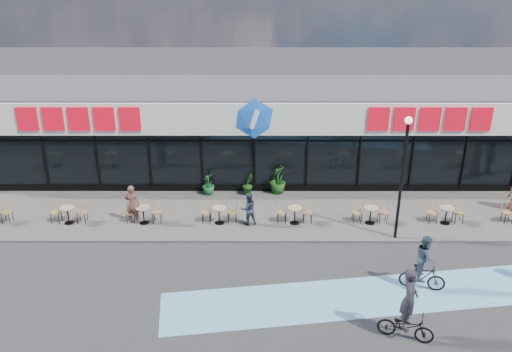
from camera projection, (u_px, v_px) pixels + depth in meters
The scene contains 18 objects.
ground at pixel (254, 271), 17.92m from camera, with size 120.00×120.00×0.00m, color #28282B.
sidewalk at pixel (254, 214), 22.08m from camera, with size 44.00×5.00×0.10m, color #635E58.
bike_lane at pixel (374, 296), 16.53m from camera, with size 14.00×2.20×0.01m, color #66A1C2.
building at pixel (255, 129), 26.26m from camera, with size 30.60×6.57×4.75m.
lamp_post at pixel (403, 168), 18.90m from camera, with size 0.28×0.28×5.00m.
bistro_set_1 at pixel (69, 212), 21.09m from camera, with size 1.54×0.62×0.90m.
bistro_set_2 at pixel (144, 212), 21.09m from camera, with size 1.54×0.62×0.90m.
bistro_set_3 at pixel (219, 212), 21.09m from camera, with size 1.54×0.62×0.90m.
bistro_set_4 at pixel (295, 212), 21.08m from camera, with size 1.54×0.62×0.90m.
bistro_set_5 at pixel (370, 213), 21.08m from camera, with size 1.54×0.62×0.90m.
bistro_set_6 at pixel (446, 213), 21.08m from camera, with size 1.54×0.62×0.90m.
potted_plant_left at pixel (208, 184), 23.80m from camera, with size 0.59×0.59×1.05m, color #185424.
potted_plant_mid at pixel (248, 184), 23.77m from camera, with size 0.57×0.46×1.03m, color #1D4A15.
potted_plant_right at pixel (278, 180), 23.88m from camera, with size 0.76×0.76×1.36m, color #194513.
patron_left at pixel (132, 204), 20.91m from camera, with size 0.62×0.41×1.71m, color brown.
patron_right at pixel (248, 209), 20.83m from camera, with size 0.69×0.54×1.42m, color #272B3D.
cyclist_a at pixel (424, 266), 16.59m from camera, with size 1.57×0.89×2.01m.
cyclist_c at pixel (407, 315), 14.28m from camera, with size 1.70×1.07×2.34m.
Camera 1 is at (0.10, -15.35, 9.87)m, focal length 35.00 mm.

